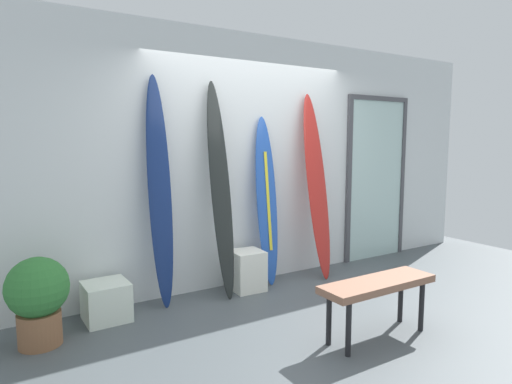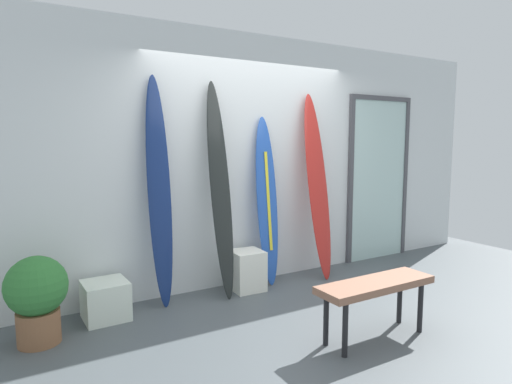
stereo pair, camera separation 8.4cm
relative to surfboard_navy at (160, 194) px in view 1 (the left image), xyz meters
The scene contains 11 objects.
ground 1.91m from the surfboard_navy, 41.74° to the right, with size 8.00×8.00×0.04m, color #4B5256.
wall_back 1.21m from the surfboard_navy, 13.62° to the left, with size 7.20×0.20×2.80m, color silver.
surfboard_navy is the anchor object (origin of this frame).
surfboard_charcoal 0.63m from the surfboard_navy, ahead, with size 0.23×0.43×2.25m.
surfboard_cobalt 1.26m from the surfboard_navy, ahead, with size 0.27×0.30×1.90m.
surfboard_crimson 1.90m from the surfboard_navy, ahead, with size 0.29×0.45×2.18m.
display_block_left 1.10m from the surfboard_navy, behind, with size 0.39×0.39×0.35m.
display_block_center 1.30m from the surfboard_navy, ahead, with size 0.35×0.35×0.44m.
glass_door 3.14m from the surfboard_navy, ahead, with size 1.09×0.06×2.22m.
potted_plant 1.37m from the surfboard_navy, 164.24° to the right, with size 0.48×0.48×0.72m.
bench 2.18m from the surfboard_navy, 52.20° to the right, with size 1.06×0.32×0.49m.
Camera 1 is at (-2.54, -3.01, 1.63)m, focal length 30.41 mm.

